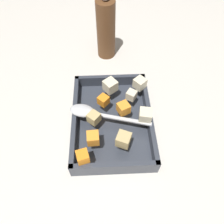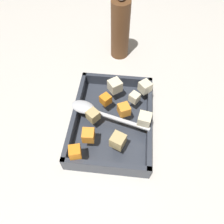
{
  "view_description": "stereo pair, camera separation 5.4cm",
  "coord_description": "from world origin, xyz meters",
  "views": [
    {
      "loc": [
        0.33,
        -0.01,
        0.55
      ],
      "look_at": [
        -0.02,
        0.01,
        0.06
      ],
      "focal_mm": 35.59,
      "sensor_mm": 36.0,
      "label": 1
    },
    {
      "loc": [
        0.33,
        0.04,
        0.55
      ],
      "look_at": [
        -0.02,
        0.01,
        0.06
      ],
      "focal_mm": 35.59,
      "sensor_mm": 36.0,
      "label": 2
    }
  ],
  "objects": [
    {
      "name": "pepper_mill",
      "position": [
        -0.33,
        -0.0,
        0.1
      ],
      "size": [
        0.06,
        0.06,
        0.23
      ],
      "color": "brown",
      "rests_on": "ground_plane"
    },
    {
      "name": "potato_chunk_mid_left",
      "position": [
        -0.11,
        0.01,
        0.07
      ],
      "size": [
        0.05,
        0.05,
        0.03
      ],
      "primitive_type": "cube",
      "rotation": [
        0.0,
        0.0,
        3.79
      ],
      "color": "beige",
      "rests_on": "baking_dish"
    },
    {
      "name": "potato_chunk_back_center",
      "position": [
        0.07,
        0.03,
        0.07
      ],
      "size": [
        0.04,
        0.04,
        0.03
      ],
      "primitive_type": "cube",
      "rotation": [
        0.0,
        0.0,
        4.32
      ],
      "color": "tan",
      "rests_on": "baking_dish"
    },
    {
      "name": "potato_chunk_far_right",
      "position": [
        -0.07,
        0.06,
        0.06
      ],
      "size": [
        0.04,
        0.04,
        0.03
      ],
      "primitive_type": "cube",
      "rotation": [
        0.0,
        0.0,
        2.55
      ],
      "color": "beige",
      "rests_on": "baking_dish"
    },
    {
      "name": "carrot_chunk_front_center",
      "position": [
        0.06,
        -0.04,
        0.07
      ],
      "size": [
        0.03,
        0.03,
        0.03
      ],
      "primitive_type": "cube",
      "rotation": [
        0.0,
        0.0,
        3.2
      ],
      "color": "orange",
      "rests_on": "baking_dish"
    },
    {
      "name": "baking_dish",
      "position": [
        -0.02,
        0.01,
        0.02
      ],
      "size": [
        0.3,
        0.22,
        0.05
      ],
      "color": "#333842",
      "rests_on": "ground_plane"
    },
    {
      "name": "potato_chunk_corner_sw",
      "position": [
        -0.12,
        0.09,
        0.07
      ],
      "size": [
        0.04,
        0.04,
        0.03
      ],
      "primitive_type": "cube",
      "rotation": [
        0.0,
        0.0,
        2.28
      ],
      "color": "beige",
      "rests_on": "baking_dish"
    },
    {
      "name": "carrot_chunk_heap_top",
      "position": [
        0.11,
        -0.07,
        0.06
      ],
      "size": [
        0.03,
        0.03,
        0.03
      ],
      "primitive_type": "cube",
      "rotation": [
        0.0,
        0.0,
        3.41
      ],
      "color": "orange",
      "rests_on": "baking_dish"
    },
    {
      "name": "carrot_chunk_near_left",
      "position": [
        -0.06,
        -0.02,
        0.06
      ],
      "size": [
        0.04,
        0.04,
        0.03
      ],
      "primitive_type": "cube",
      "rotation": [
        0.0,
        0.0,
        5.54
      ],
      "color": "orange",
      "rests_on": "baking_dish"
    },
    {
      "name": "carrot_chunk_rim_edge",
      "position": [
        -0.03,
        0.04,
        0.07
      ],
      "size": [
        0.04,
        0.04,
        0.03
      ],
      "primitive_type": "cube",
      "rotation": [
        0.0,
        0.0,
        2.03
      ],
      "color": "orange",
      "rests_on": "baking_dish"
    },
    {
      "name": "ground_plane",
      "position": [
        0.0,
        0.0,
        0.0
      ],
      "size": [
        4.0,
        4.0,
        0.0
      ],
      "primitive_type": "plane",
      "color": "beige"
    },
    {
      "name": "potato_chunk_far_left",
      "position": [
        0.0,
        0.09,
        0.07
      ],
      "size": [
        0.04,
        0.04,
        0.03
      ],
      "primitive_type": "cube",
      "rotation": [
        0.0,
        0.0,
        6.1
      ],
      "color": "beige",
      "rests_on": "baking_dish"
    },
    {
      "name": "serving_spoon",
      "position": [
        -0.02,
        -0.06,
        0.06
      ],
      "size": [
        0.08,
        0.22,
        0.02
      ],
      "rotation": [
        0.0,
        0.0,
        1.31
      ],
      "color": "silver",
      "rests_on": "baking_dish"
    },
    {
      "name": "potato_chunk_corner_ne",
      "position": [
        0.0,
        -0.04,
        0.07
      ],
      "size": [
        0.04,
        0.04,
        0.03
      ],
      "primitive_type": "cube",
      "rotation": [
        0.0,
        0.0,
        0.87
      ],
      "color": "tan",
      "rests_on": "baking_dish"
    }
  ]
}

